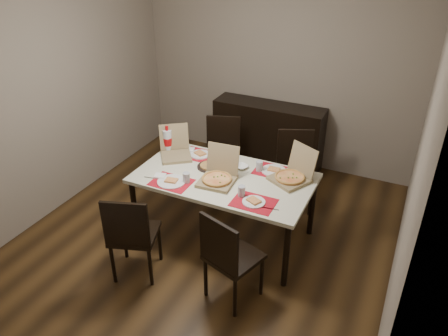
{
  "coord_description": "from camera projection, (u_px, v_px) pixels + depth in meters",
  "views": [
    {
      "loc": [
        1.81,
        -3.42,
        3.02
      ],
      "look_at": [
        0.15,
        0.05,
        0.85
      ],
      "focal_mm": 35.0,
      "sensor_mm": 36.0,
      "label": 1
    }
  ],
  "objects": [
    {
      "name": "dip_bowl",
      "position": [
        242.0,
        167.0,
        4.6
      ],
      "size": [
        0.17,
        0.17,
        0.03
      ],
      "primitive_type": "imported",
      "rotation": [
        0.0,
        0.0,
        -0.37
      ],
      "color": "white",
      "rests_on": "dining_table"
    },
    {
      "name": "setting_near_left",
      "position": [
        174.0,
        180.0,
        4.36
      ],
      "size": [
        0.51,
        0.3,
        0.11
      ],
      "color": "red",
      "rests_on": "dining_table"
    },
    {
      "name": "dining_table",
      "position": [
        224.0,
        182.0,
        4.49
      ],
      "size": [
        1.8,
        1.0,
        0.75
      ],
      "color": "beige",
      "rests_on": "ground"
    },
    {
      "name": "chair_far_right",
      "position": [
        295.0,
        166.0,
        5.14
      ],
      "size": [
        0.55,
        0.55,
        0.93
      ],
      "color": "black",
      "rests_on": "ground"
    },
    {
      "name": "setting_far_right",
      "position": [
        270.0,
        169.0,
        4.54
      ],
      "size": [
        0.47,
        0.3,
        0.11
      ],
      "color": "red",
      "rests_on": "dining_table"
    },
    {
      "name": "chair_far_left",
      "position": [
        222.0,
        151.0,
        5.48
      ],
      "size": [
        0.54,
        0.54,
        0.93
      ],
      "color": "black",
      "rests_on": "ground"
    },
    {
      "name": "soda_bottle",
      "position": [
        168.0,
        141.0,
        4.89
      ],
      "size": [
        0.1,
        0.1,
        0.31
      ],
      "color": "silver",
      "rests_on": "dining_table"
    },
    {
      "name": "sideboard",
      "position": [
        268.0,
        135.0,
        6.03
      ],
      "size": [
        1.5,
        0.4,
        0.9
      ],
      "primitive_type": "cube",
      "color": "black",
      "rests_on": "ground"
    },
    {
      "name": "chair_near_left",
      "position": [
        132.0,
        233.0,
        4.03
      ],
      "size": [
        0.53,
        0.53,
        0.93
      ],
      "color": "black",
      "rests_on": "ground"
    },
    {
      "name": "pizza_box_left",
      "position": [
        176.0,
        151.0,
        4.83
      ],
      "size": [
        0.47,
        0.48,
        0.32
      ],
      "color": "olive",
      "rests_on": "dining_table"
    },
    {
      "name": "napkin_loose",
      "position": [
        217.0,
        178.0,
        4.42
      ],
      "size": [
        0.13,
        0.14,
        0.02
      ],
      "primitive_type": "cube",
      "rotation": [
        0.0,
        0.0,
        1.35
      ],
      "color": "white",
      "rests_on": "dining_table"
    },
    {
      "name": "ground",
      "position": [
        210.0,
        234.0,
        4.86
      ],
      "size": [
        3.8,
        4.0,
        0.02
      ],
      "primitive_type": "cube",
      "color": "#462E15",
      "rests_on": "ground"
    },
    {
      "name": "faina_plate",
      "position": [
        210.0,
        166.0,
        4.62
      ],
      "size": [
        0.26,
        0.26,
        0.03
      ],
      "color": "black",
      "rests_on": "dining_table"
    },
    {
      "name": "setting_near_right",
      "position": [
        250.0,
        199.0,
        4.06
      ],
      "size": [
        0.45,
        0.3,
        0.11
      ],
      "color": "red",
      "rests_on": "dining_table"
    },
    {
      "name": "setting_far_left",
      "position": [
        202.0,
        154.0,
        4.85
      ],
      "size": [
        0.49,
        0.3,
        0.11
      ],
      "color": "red",
      "rests_on": "dining_table"
    },
    {
      "name": "room_walls",
      "position": [
        227.0,
        70.0,
        4.34
      ],
      "size": [
        3.84,
        4.02,
        2.62
      ],
      "color": "gray",
      "rests_on": "ground"
    },
    {
      "name": "chair_near_right",
      "position": [
        228.0,
        255.0,
        3.76
      ],
      "size": [
        0.53,
        0.53,
        0.93
      ],
      "color": "black",
      "rests_on": "ground"
    },
    {
      "name": "pizza_box_center",
      "position": [
        218.0,
        177.0,
        4.35
      ],
      "size": [
        0.36,
        0.4,
        0.34
      ],
      "color": "olive",
      "rests_on": "dining_table"
    },
    {
      "name": "pizza_box_right",
      "position": [
        292.0,
        175.0,
        4.37
      ],
      "size": [
        0.47,
        0.49,
        0.34
      ],
      "color": "olive",
      "rests_on": "dining_table"
    }
  ]
}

